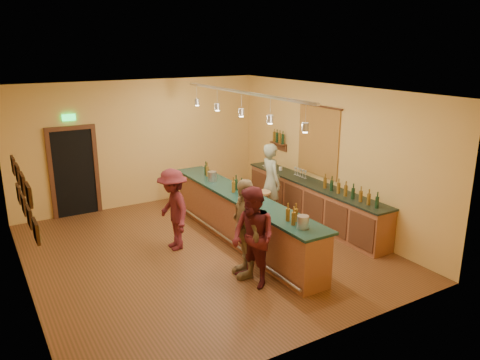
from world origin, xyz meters
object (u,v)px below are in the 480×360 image
bar_stool (262,197)px  customer_c (173,210)px  tasting_bar (241,215)px  bartender (271,182)px  customer_b (245,228)px  customer_a (253,238)px  back_counter (313,202)px

bar_stool → customer_c: bearing=-174.6°
tasting_bar → bar_stool: size_ratio=6.48×
bartender → customer_b: bearing=143.5°
customer_b → customer_c: customer_b is taller
bartender → customer_a: bartender is taller
tasting_bar → customer_a: (-0.77, -1.67, 0.27)m
tasting_bar → bar_stool: (0.95, 0.64, 0.04)m
customer_a → customer_b: bearing=161.8°
bartender → customer_a: bearing=147.1°
bar_stool → customer_b: bearing=-130.4°
customer_a → bar_stool: customer_a is taller
tasting_bar → bartender: (1.31, 0.82, 0.31)m
bar_stool → tasting_bar: bearing=-146.0°
tasting_bar → customer_c: size_ratio=3.04×
bartender → customer_c: bartender is taller
customer_a → bar_stool: size_ratio=2.23×
bartender → customer_c: 2.68m
customer_b → customer_c: size_ratio=1.08×
bartender → bar_stool: bartender is taller
customer_a → customer_c: (-0.57, 2.10, -0.04)m
bartender → bar_stool: bearing=123.5°
tasting_bar → customer_a: customer_a is taller
back_counter → bartender: bartender is taller
customer_a → bartender: bearing=133.1°
back_counter → bartender: size_ratio=2.47×
back_counter → customer_c: bearing=175.9°
tasting_bar → bartender: size_ratio=2.77×
bar_stool → bartender: bearing=26.7°
customer_a → tasting_bar: bearing=148.3°
customer_c → customer_b: bearing=22.6°
tasting_bar → customer_c: (-1.34, 0.43, 0.23)m
customer_c → bar_stool: customer_c is taller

